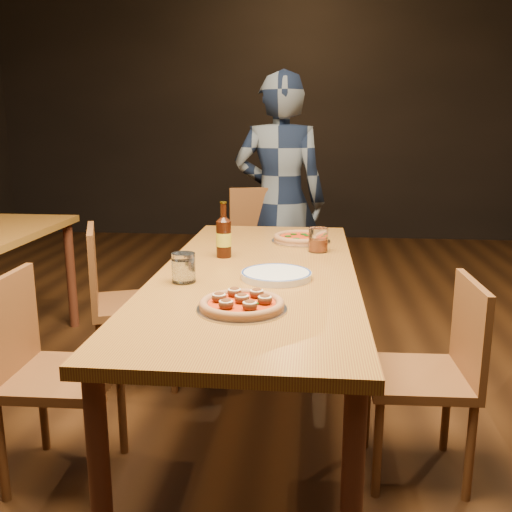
# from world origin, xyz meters

# --- Properties ---
(ground) EXTENTS (9.00, 9.00, 0.00)m
(ground) POSITION_xyz_m (0.00, 0.00, 0.00)
(ground) COLOR black
(table_main) EXTENTS (0.80, 2.00, 0.75)m
(table_main) POSITION_xyz_m (0.00, 0.00, 0.68)
(table_main) COLOR brown
(table_main) RESTS_ON ground
(chair_main_nw) EXTENTS (0.40, 0.40, 0.84)m
(chair_main_nw) POSITION_xyz_m (-0.70, -0.37, 0.42)
(chair_main_nw) COLOR brown
(chair_main_nw) RESTS_ON ground
(chair_main_sw) EXTENTS (0.53, 0.53, 0.88)m
(chair_main_sw) POSITION_xyz_m (-0.68, 0.45, 0.44)
(chair_main_sw) COLOR brown
(chair_main_sw) RESTS_ON ground
(chair_main_e) EXTENTS (0.39, 0.39, 0.82)m
(chair_main_e) POSITION_xyz_m (0.63, -0.21, 0.41)
(chair_main_e) COLOR brown
(chair_main_e) RESTS_ON ground
(chair_end) EXTENTS (0.56, 0.56, 0.97)m
(chair_end) POSITION_xyz_m (-0.03, 1.21, 0.49)
(chair_end) COLOR brown
(chair_end) RESTS_ON ground
(pizza_meatball) EXTENTS (0.30, 0.30, 0.05)m
(pizza_meatball) POSITION_xyz_m (-0.00, -0.51, 0.77)
(pizza_meatball) COLOR #B7B7BF
(pizza_meatball) RESTS_ON table_main
(pizza_margherita) EXTENTS (0.30, 0.30, 0.04)m
(pizza_margherita) POSITION_xyz_m (0.17, 0.59, 0.77)
(pizza_margherita) COLOR #B7B7BF
(pizza_margherita) RESTS_ON table_main
(plate_stack) EXTENTS (0.27, 0.27, 0.03)m
(plate_stack) POSITION_xyz_m (0.09, -0.13, 0.76)
(plate_stack) COLOR white
(plate_stack) RESTS_ON table_main
(beer_bottle) EXTENTS (0.07, 0.07, 0.24)m
(beer_bottle) POSITION_xyz_m (-0.17, 0.21, 0.84)
(beer_bottle) COLOR black
(beer_bottle) RESTS_ON table_main
(water_glass) EXTENTS (0.09, 0.09, 0.11)m
(water_glass) POSITION_xyz_m (-0.26, -0.21, 0.81)
(water_glass) COLOR white
(water_glass) RESTS_ON table_main
(amber_glass) EXTENTS (0.09, 0.09, 0.11)m
(amber_glass) POSITION_xyz_m (0.25, 0.36, 0.81)
(amber_glass) COLOR #9F4112
(amber_glass) RESTS_ON table_main
(diner) EXTENTS (0.63, 0.43, 1.66)m
(diner) POSITION_xyz_m (0.01, 1.47, 0.83)
(diner) COLOR black
(diner) RESTS_ON ground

